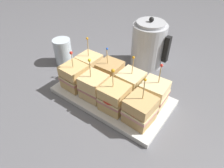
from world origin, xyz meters
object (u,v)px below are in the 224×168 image
(sandwich_front_far_left, at_px, (74,76))
(sandwich_back_center_right, at_px, (131,83))
(sandwich_front_center_right, at_px, (114,98))
(sandwich_back_far_right, at_px, (154,93))
(serving_platter, at_px, (112,96))
(sandwich_back_far_left, at_px, (89,65))
(sandwich_front_center_left, at_px, (94,86))
(drinking_glass, at_px, (63,52))
(sandwich_back_center_left, at_px, (110,73))
(sandwich_front_far_right, at_px, (140,110))
(kettle_steel, at_px, (149,45))

(sandwich_front_far_left, bearing_deg, sandwich_back_center_right, 25.95)
(sandwich_front_center_right, bearing_deg, sandwich_back_far_right, 46.27)
(serving_platter, xyz_separation_m, sandwich_back_far_right, (0.14, 0.05, 0.05))
(serving_platter, bearing_deg, sandwich_front_far_left, -162.15)
(sandwich_back_center_right, bearing_deg, sandwich_front_far_left, -154.05)
(serving_platter, relative_size, sandwich_back_far_left, 2.56)
(sandwich_front_far_left, height_order, sandwich_front_center_left, sandwich_front_center_left)
(sandwich_front_far_left, height_order, sandwich_back_center_right, same)
(sandwich_front_far_left, height_order, drinking_glass, sandwich_front_far_left)
(sandwich_front_center_left, relative_size, sandwich_back_center_left, 1.01)
(sandwich_front_far_right, relative_size, sandwich_back_far_right, 1.03)
(sandwich_front_far_left, bearing_deg, kettle_steel, 67.70)
(sandwich_front_center_right, distance_m, sandwich_back_far_left, 0.21)
(sandwich_front_center_right, height_order, sandwich_back_far_left, sandwich_back_far_left)
(sandwich_front_center_right, distance_m, sandwich_back_center_right, 0.10)
(serving_platter, bearing_deg, sandwich_back_center_left, 133.00)
(sandwich_front_far_left, relative_size, kettle_steel, 0.71)
(sandwich_front_far_right, height_order, sandwich_back_far_right, sandwich_front_far_right)
(kettle_steel, bearing_deg, sandwich_front_center_left, -96.57)
(serving_platter, relative_size, sandwich_front_far_left, 2.74)
(sandwich_front_center_right, bearing_deg, kettle_steel, 99.61)
(sandwich_front_center_right, bearing_deg, serving_platter, 133.16)
(sandwich_front_center_right, bearing_deg, sandwich_back_far_left, 153.94)
(sandwich_front_far_right, bearing_deg, serving_platter, 161.32)
(sandwich_back_far_right, height_order, drinking_glass, sandwich_back_far_right)
(sandwich_front_far_left, height_order, sandwich_front_far_right, sandwich_front_far_right)
(serving_platter, bearing_deg, sandwich_front_center_left, -135.83)
(sandwich_back_far_left, bearing_deg, kettle_steel, 59.40)
(sandwich_back_center_right, height_order, sandwich_back_far_right, sandwich_back_far_right)
(sandwich_front_far_right, relative_size, drinking_glass, 1.44)
(sandwich_front_center_left, relative_size, sandwich_front_far_right, 0.95)
(sandwich_front_far_right, distance_m, kettle_steel, 0.36)
(drinking_glass, bearing_deg, sandwich_back_far_left, -5.18)
(sandwich_back_far_left, relative_size, kettle_steel, 0.75)
(sandwich_front_center_left, xyz_separation_m, sandwich_front_far_right, (0.19, -0.00, 0.00))
(sandwich_back_center_right, relative_size, drinking_glass, 1.35)
(sandwich_front_far_left, relative_size, sandwich_front_center_left, 0.99)
(sandwich_back_center_left, xyz_separation_m, sandwich_back_center_right, (0.09, -0.00, -0.00))
(sandwich_front_center_right, relative_size, drinking_glass, 1.38)
(sandwich_back_center_right, bearing_deg, sandwich_front_far_right, -45.29)
(sandwich_front_far_right, bearing_deg, kettle_steel, 114.95)
(sandwich_front_far_left, xyz_separation_m, sandwich_front_center_right, (0.19, -0.00, 0.00))
(sandwich_front_far_left, relative_size, sandwich_front_center_right, 0.97)
(serving_platter, height_order, sandwich_back_far_right, sandwich_back_far_right)
(sandwich_front_center_left, xyz_separation_m, kettle_steel, (0.04, 0.32, 0.04))
(sandwich_back_far_right, bearing_deg, sandwich_front_center_left, -153.35)
(serving_platter, bearing_deg, sandwich_front_center_right, -46.84)
(sandwich_back_center_right, xyz_separation_m, kettle_steel, (-0.06, 0.23, 0.04))
(sandwich_front_center_right, bearing_deg, drinking_glass, 163.25)
(sandwich_front_far_left, distance_m, sandwich_back_center_right, 0.21)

